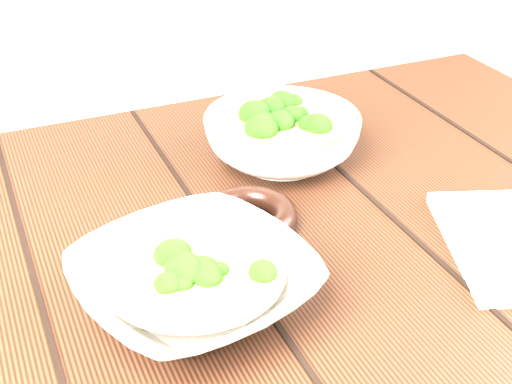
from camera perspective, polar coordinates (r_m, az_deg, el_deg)
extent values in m
cube|color=black|center=(0.79, -0.81, -5.72)|extent=(1.20, 0.80, 0.04)
cube|color=black|center=(1.48, 13.66, -4.90)|extent=(0.07, 0.07, 0.71)
imported|color=silver|center=(0.69, -4.95, -7.31)|extent=(0.27, 0.27, 0.05)
cylinder|color=olive|center=(0.68, -5.01, -6.19)|extent=(0.18, 0.18, 0.00)
ellipsoid|color=#2D6F18|center=(0.69, -3.55, -5.07)|extent=(0.03, 0.03, 0.03)
ellipsoid|color=#2D6F18|center=(0.70, -5.98, -4.12)|extent=(0.03, 0.03, 0.03)
ellipsoid|color=#2D6F18|center=(0.68, -9.39, -5.94)|extent=(0.03, 0.03, 0.03)
ellipsoid|color=#2D6F18|center=(0.66, -5.74, -7.12)|extent=(0.03, 0.03, 0.03)
ellipsoid|color=#2D6F18|center=(0.66, -2.11, -6.92)|extent=(0.03, 0.03, 0.03)
imported|color=silver|center=(0.94, 2.10, 4.30)|extent=(0.22, 0.22, 0.06)
cylinder|color=olive|center=(0.93, 2.13, 5.51)|extent=(0.16, 0.16, 0.00)
ellipsoid|color=#2D6F18|center=(0.94, 3.06, 6.20)|extent=(0.04, 0.03, 0.03)
ellipsoid|color=#2D6F18|center=(0.95, 2.40, 6.71)|extent=(0.04, 0.03, 0.03)
ellipsoid|color=#2D6F18|center=(0.96, 0.60, 6.90)|extent=(0.04, 0.03, 0.03)
ellipsoid|color=#2D6F18|center=(0.93, 0.69, 6.07)|extent=(0.04, 0.03, 0.03)
ellipsoid|color=#2D6F18|center=(0.91, -0.08, 5.49)|extent=(0.04, 0.03, 0.03)
ellipsoid|color=#2D6F18|center=(0.88, 0.59, 4.61)|extent=(0.04, 0.03, 0.03)
ellipsoid|color=#2D6F18|center=(0.90, 2.53, 5.09)|extent=(0.04, 0.03, 0.03)
ellipsoid|color=#2D6F18|center=(0.90, 4.27, 5.12)|extent=(0.04, 0.03, 0.03)
ellipsoid|color=#2D6F18|center=(0.93, 5.58, 5.85)|extent=(0.04, 0.03, 0.03)
torus|color=black|center=(0.81, -0.56, -1.94)|extent=(0.13, 0.13, 0.03)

